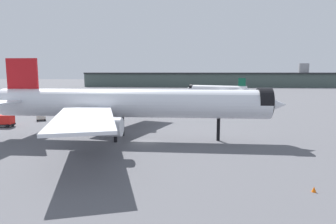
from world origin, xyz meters
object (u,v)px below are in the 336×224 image
at_px(baggage_tug_wing, 191,112).
at_px(baggage_cart_trailing, 41,117).
at_px(service_truck_front, 3,121).
at_px(airliner_far_taxiway, 218,89).
at_px(airliner_near_gate, 130,104).
at_px(traffic_cone_near_nose, 314,189).

height_order(baggage_tug_wing, baggage_cart_trailing, baggage_tug_wing).
bearing_deg(service_truck_front, airliner_far_taxiway, -127.96).
distance_m(service_truck_front, baggage_tug_wing, 52.31).
xyz_separation_m(airliner_near_gate, traffic_cone_near_nose, (27.63, -23.10, -6.83)).
height_order(airliner_far_taxiway, service_truck_front, airliner_far_taxiway).
relative_size(baggage_cart_trailing, traffic_cone_near_nose, 4.49).
distance_m(service_truck_front, traffic_cone_near_nose, 69.74).
height_order(service_truck_front, traffic_cone_near_nose, service_truck_front).
height_order(baggage_cart_trailing, traffic_cone_near_nose, baggage_cart_trailing).
bearing_deg(traffic_cone_near_nose, service_truck_front, 153.18).
xyz_separation_m(baggage_cart_trailing, traffic_cone_near_nose, (58.08, -41.45, -0.66)).
xyz_separation_m(airliner_far_taxiway, traffic_cone_near_nose, (7.46, -120.97, -4.25)).
bearing_deg(airliner_near_gate, baggage_tug_wing, 71.03).
bearing_deg(traffic_cone_near_nose, airliner_near_gate, 140.10).
height_order(service_truck_front, baggage_tug_wing, service_truck_front).
distance_m(airliner_far_taxiway, baggage_tug_wing, 63.52).
bearing_deg(service_truck_front, baggage_cart_trailing, -119.02).
xyz_separation_m(airliner_far_taxiway, service_truck_front, (-54.77, -89.50, -2.98)).
relative_size(service_truck_front, baggage_cart_trailing, 2.00).
relative_size(airliner_near_gate, baggage_tug_wing, 17.65).
height_order(airliner_far_taxiway, baggage_tug_wing, airliner_far_taxiway).
height_order(airliner_near_gate, airliner_far_taxiway, airliner_near_gate).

